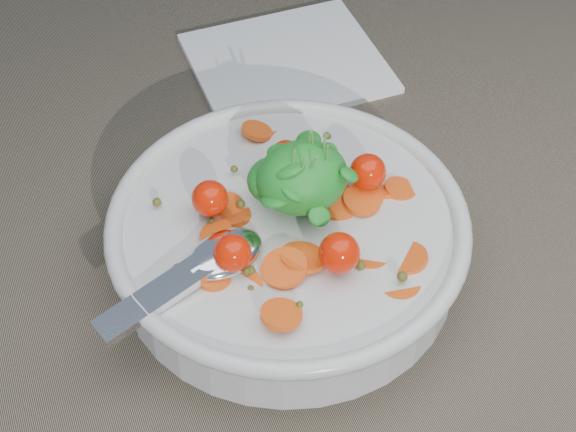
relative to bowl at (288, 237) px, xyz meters
name	(u,v)px	position (x,y,z in m)	size (l,w,h in m)	color
ground	(294,242)	(0.01, 0.02, -0.03)	(6.00, 6.00, 0.00)	#756853
bowl	(288,237)	(0.00, 0.00, 0.00)	(0.26, 0.25, 0.10)	silver
napkin	(287,63)	(0.08, 0.21, -0.03)	(0.16, 0.14, 0.01)	white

